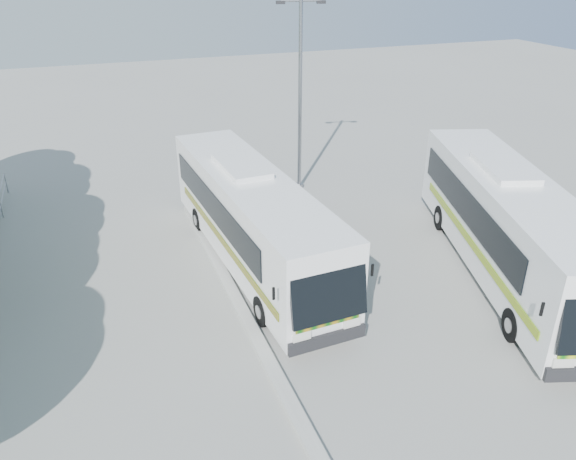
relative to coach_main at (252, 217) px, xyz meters
name	(u,v)px	position (x,y,z in m)	size (l,w,h in m)	color
ground	(327,323)	(0.98, -4.49, -1.82)	(100.00, 100.00, 0.00)	gray
kerb_divider	(237,302)	(-1.32, -2.49, -1.75)	(0.40, 16.00, 0.15)	#B2B2AD
coach_main	(252,217)	(0.00, 0.00, 0.00)	(3.15, 12.12, 3.33)	white
coach_adjacent	(508,224)	(8.08, -3.74, 0.08)	(6.23, 12.64, 3.47)	white
lamppost	(300,89)	(4.26, 6.23, 2.97)	(2.11, 0.66, 8.69)	gray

